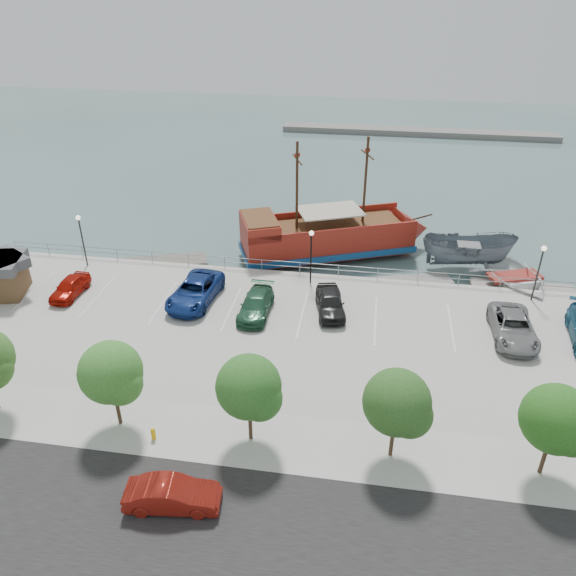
# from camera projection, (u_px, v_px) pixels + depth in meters

# --- Properties ---
(ground) EXTENTS (160.00, 160.00, 0.00)m
(ground) POSITION_uv_depth(u_px,v_px,m) (298.00, 343.00, 37.44)
(ground) COLOR #3F5C58
(street) EXTENTS (100.00, 8.00, 0.04)m
(street) POSITION_uv_depth(u_px,v_px,m) (244.00, 546.00, 23.25)
(street) COLOR black
(street) RESTS_ON land_slab
(sidewalk) EXTENTS (100.00, 4.00, 0.05)m
(sidewalk) POSITION_uv_depth(u_px,v_px,m) (270.00, 441.00, 28.38)
(sidewalk) COLOR #B6B4AD
(sidewalk) RESTS_ON land_slab
(seawall_railing) EXTENTS (50.00, 0.06, 1.00)m
(seawall_railing) POSITION_uv_depth(u_px,v_px,m) (313.00, 268.00, 43.34)
(seawall_railing) COLOR gray
(seawall_railing) RESTS_ON land_slab
(far_shore) EXTENTS (40.00, 3.00, 0.80)m
(far_shore) POSITION_uv_depth(u_px,v_px,m) (418.00, 132.00, 82.89)
(far_shore) COLOR slate
(far_shore) RESTS_ON ground
(pirate_ship) EXTENTS (16.98, 10.51, 10.60)m
(pirate_ship) POSITION_uv_depth(u_px,v_px,m) (341.00, 236.00, 47.91)
(pirate_ship) COLOR maroon
(pirate_ship) RESTS_ON ground
(patrol_boat) EXTENTS (7.61, 3.21, 2.89)m
(patrol_boat) POSITION_uv_depth(u_px,v_px,m) (468.00, 253.00, 45.77)
(patrol_boat) COLOR slate
(patrol_boat) RESTS_ON ground
(speedboat) EXTENTS (7.38, 8.62, 1.51)m
(speedboat) POSITION_uv_depth(u_px,v_px,m) (514.00, 280.00, 43.32)
(speedboat) COLOR white
(speedboat) RESTS_ON ground
(dock_west) EXTENTS (7.99, 4.60, 0.44)m
(dock_west) POSITION_uv_depth(u_px,v_px,m) (161.00, 263.00, 46.96)
(dock_west) COLOR #676157
(dock_west) RESTS_ON ground
(dock_mid) EXTENTS (6.83, 3.71, 0.38)m
(dock_mid) POSITION_uv_depth(u_px,v_px,m) (410.00, 282.00, 44.17)
(dock_mid) COLOR gray
(dock_mid) RESTS_ON ground
(dock_east) EXTENTS (7.73, 2.32, 0.44)m
(dock_east) POSITION_uv_depth(u_px,v_px,m) (523.00, 291.00, 43.00)
(dock_east) COLOR gray
(dock_east) RESTS_ON ground
(shed) EXTENTS (4.18, 4.18, 2.85)m
(shed) POSITION_uv_depth(u_px,v_px,m) (0.00, 275.00, 40.31)
(shed) COLOR brown
(shed) RESTS_ON land_slab
(street_sedan) EXTENTS (4.37, 1.99, 1.39)m
(street_sedan) POSITION_uv_depth(u_px,v_px,m) (172.00, 495.00, 24.64)
(street_sedan) COLOR maroon
(street_sedan) RESTS_ON street
(fire_hydrant) EXTENTS (0.25, 0.25, 0.71)m
(fire_hydrant) POSITION_uv_depth(u_px,v_px,m) (153.00, 433.00, 28.31)
(fire_hydrant) COLOR #F1B405
(fire_hydrant) RESTS_ON sidewalk
(lamp_post_left) EXTENTS (0.36, 0.36, 4.28)m
(lamp_post_left) POSITION_uv_depth(u_px,v_px,m) (81.00, 232.00, 43.47)
(lamp_post_left) COLOR black
(lamp_post_left) RESTS_ON land_slab
(lamp_post_mid) EXTENTS (0.36, 0.36, 4.28)m
(lamp_post_mid) POSITION_uv_depth(u_px,v_px,m) (311.00, 248.00, 41.02)
(lamp_post_mid) COLOR black
(lamp_post_mid) RESTS_ON land_slab
(lamp_post_right) EXTENTS (0.36, 0.36, 4.28)m
(lamp_post_right) POSITION_uv_depth(u_px,v_px,m) (540.00, 263.00, 38.84)
(lamp_post_right) COLOR black
(lamp_post_right) RESTS_ON land_slab
(tree_c) EXTENTS (3.30, 3.20, 5.00)m
(tree_c) POSITION_uv_depth(u_px,v_px,m) (113.00, 375.00, 27.74)
(tree_c) COLOR #473321
(tree_c) RESTS_ON sidewalk
(tree_d) EXTENTS (3.30, 3.20, 5.00)m
(tree_d) POSITION_uv_depth(u_px,v_px,m) (251.00, 390.00, 26.79)
(tree_d) COLOR #473321
(tree_d) RESTS_ON sidewalk
(tree_e) EXTENTS (3.30, 3.20, 5.00)m
(tree_e) POSITION_uv_depth(u_px,v_px,m) (400.00, 405.00, 25.84)
(tree_e) COLOR #473321
(tree_e) RESTS_ON sidewalk
(tree_f) EXTENTS (3.30, 3.20, 5.00)m
(tree_f) POSITION_uv_depth(u_px,v_px,m) (560.00, 422.00, 24.88)
(tree_f) COLOR #473321
(tree_f) RESTS_ON sidewalk
(parked_car_a) EXTENTS (1.74, 3.98, 1.34)m
(parked_car_a) POSITION_uv_depth(u_px,v_px,m) (70.00, 287.00, 40.58)
(parked_car_a) COLOR #A61106
(parked_car_a) RESTS_ON land_slab
(parked_car_c) EXTENTS (3.25, 6.10, 1.63)m
(parked_car_c) POSITION_uv_depth(u_px,v_px,m) (195.00, 291.00, 39.75)
(parked_car_c) COLOR navy
(parked_car_c) RESTS_ON land_slab
(parked_car_d) EXTENTS (2.03, 4.83, 1.39)m
(parked_car_d) POSITION_uv_depth(u_px,v_px,m) (256.00, 305.00, 38.39)
(parked_car_d) COLOR #235337
(parked_car_d) RESTS_ON land_slab
(parked_car_e) EXTENTS (2.69, 4.80, 1.54)m
(parked_car_e) POSITION_uv_depth(u_px,v_px,m) (330.00, 302.00, 38.54)
(parked_car_e) COLOR black
(parked_car_e) RESTS_ON land_slab
(parked_car_g) EXTENTS (2.60, 5.56, 1.54)m
(parked_car_g) POSITION_uv_depth(u_px,v_px,m) (513.00, 327.00, 35.89)
(parked_car_g) COLOR gray
(parked_car_g) RESTS_ON land_slab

